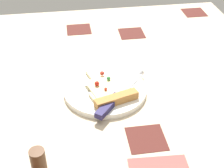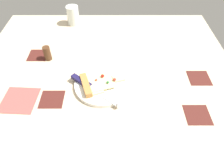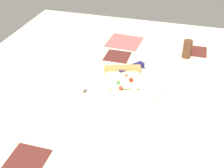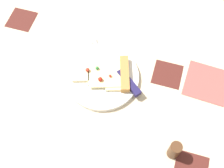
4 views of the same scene
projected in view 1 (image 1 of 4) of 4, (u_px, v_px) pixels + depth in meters
The scene contains 5 objects.
ground_plane at pixel (97, 96), 94.84cm from camera, with size 115.51×115.51×3.00cm.
plate at pixel (105, 90), 93.15cm from camera, with size 23.07×23.07×1.53cm, color white.
pizza_slice at pixel (109, 91), 90.39cm from camera, with size 13.81×18.94×2.65cm.
knife at pixel (117, 97), 88.54cm from camera, with size 16.71×20.00×2.45cm.
pepper_shaker at pixel (39, 162), 68.71cm from camera, with size 3.25×3.25×6.68cm, color #4C2D19.
Camera 1 is at (-7.12, -74.74, 56.67)cm, focal length 53.32 mm.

